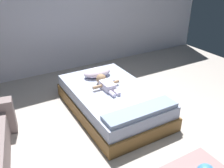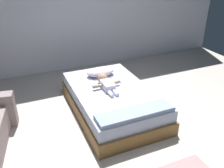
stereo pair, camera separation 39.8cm
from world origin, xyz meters
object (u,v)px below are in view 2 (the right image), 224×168
at_px(toothbrush, 118,81).
at_px(bed, 112,100).
at_px(pillow, 100,72).
at_px(baby, 106,83).

bearing_deg(toothbrush, bed, -133.49).
height_order(pillow, toothbrush, pillow).
height_order(pillow, baby, baby).
height_order(bed, pillow, pillow).
xyz_separation_m(pillow, baby, (-0.08, -0.47, -0.01)).
bearing_deg(baby, pillow, 80.59).
bearing_deg(pillow, toothbrush, -63.29).
relative_size(pillow, baby, 0.84).
bearing_deg(pillow, bed, -91.86).
bearing_deg(bed, baby, 115.55).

